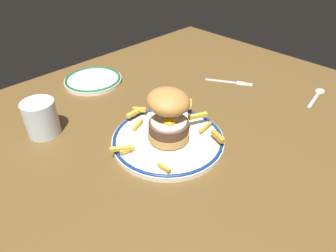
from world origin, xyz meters
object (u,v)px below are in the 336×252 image
(burger, at_px, (169,114))
(fork, at_px, (230,82))
(water_glass, at_px, (42,120))
(dinner_plate, at_px, (168,139))
(side_plate, at_px, (93,80))
(spoon, at_px, (319,92))

(burger, xyz_separation_m, fork, (0.34, 0.07, -0.07))
(water_glass, xyz_separation_m, fork, (0.53, -0.16, -0.03))
(water_glass, height_order, fork, water_glass)
(dinner_plate, distance_m, water_glass, 0.30)
(side_plate, bearing_deg, dinner_plate, -96.86)
(burger, relative_size, fork, 1.00)
(dinner_plate, height_order, spoon, dinner_plate)
(dinner_plate, height_order, fork, dinner_plate)
(dinner_plate, distance_m, fork, 0.35)
(spoon, bearing_deg, side_plate, 129.43)
(fork, bearing_deg, burger, -168.32)
(fork, bearing_deg, side_plate, 135.17)
(side_plate, bearing_deg, burger, -96.11)
(burger, xyz_separation_m, water_glass, (-0.19, 0.23, -0.04))
(water_glass, bearing_deg, spoon, -30.16)
(dinner_plate, bearing_deg, burger, 35.54)
(side_plate, height_order, spoon, side_plate)
(fork, bearing_deg, water_glass, 163.21)
(water_glass, distance_m, side_plate, 0.27)
(dinner_plate, bearing_deg, fork, 12.11)
(side_plate, distance_m, fork, 0.42)
(side_plate, relative_size, fork, 1.33)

